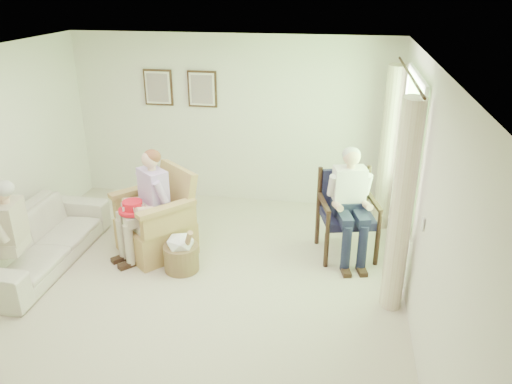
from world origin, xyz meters
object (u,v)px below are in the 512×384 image
(sofa, at_px, (39,240))
(person_sofa, at_px, (5,231))
(person_dark, at_px, (349,197))
(hatbox, at_px, (181,252))
(wicker_armchair, at_px, (157,226))
(wood_armchair, at_px, (348,210))
(red_hat, at_px, (133,208))
(person_wicker, at_px, (149,198))

(sofa, xyz_separation_m, person_sofa, (-0.00, -0.56, 0.42))
(person_dark, bearing_deg, hatbox, -175.60)
(wicker_armchair, height_order, person_sofa, person_sofa)
(person_dark, bearing_deg, wood_armchair, 75.85)
(person_sofa, relative_size, hatbox, 2.05)
(wicker_armchair, height_order, red_hat, wicker_armchair)
(hatbox, bearing_deg, person_dark, 18.55)
(person_dark, xyz_separation_m, person_sofa, (-3.77, -1.37, -0.11))
(hatbox, bearing_deg, red_hat, 167.16)
(person_sofa, relative_size, red_hat, 3.62)
(person_dark, relative_size, red_hat, 3.99)
(wood_armchair, xyz_separation_m, person_dark, (0.00, -0.18, 0.26))
(person_sofa, bearing_deg, person_dark, 97.72)
(person_wicker, height_order, red_hat, person_wicker)
(person_sofa, bearing_deg, sofa, 167.82)
(wood_armchair, relative_size, sofa, 0.49)
(sofa, relative_size, person_sofa, 1.69)
(wood_armchair, xyz_separation_m, hatbox, (-1.98, -0.84, -0.34))
(person_wicker, bearing_deg, person_sofa, -102.41)
(person_sofa, xyz_separation_m, red_hat, (1.15, 0.85, -0.01))
(hatbox, bearing_deg, wood_armchair, 23.01)
(red_hat, bearing_deg, wood_armchair, 14.88)
(sofa, height_order, hatbox, sofa)
(sofa, xyz_separation_m, person_dark, (3.77, 0.81, 0.53))
(sofa, bearing_deg, red_hat, -75.87)
(wicker_armchair, xyz_separation_m, person_dark, (2.45, 0.23, 0.50))
(person_wicker, bearing_deg, wicker_armchair, 130.91)
(wood_armchair, relative_size, person_sofa, 0.83)
(wood_armchair, height_order, person_dark, person_dark)
(person_dark, height_order, hatbox, person_dark)
(red_hat, bearing_deg, sofa, -165.87)
(wicker_armchair, height_order, sofa, wicker_armchair)
(wood_armchair, distance_m, red_hat, 2.71)
(person_sofa, xyz_separation_m, hatbox, (1.79, 0.70, -0.49))
(wood_armchair, height_order, sofa, wood_armchair)
(person_wicker, bearing_deg, wood_armchair, 53.71)
(sofa, bearing_deg, hatbox, -85.38)
(person_dark, distance_m, red_hat, 2.67)
(red_hat, bearing_deg, person_dark, 11.22)
(hatbox, bearing_deg, person_wicker, 148.63)
(wood_armchair, bearing_deg, sofa, -179.50)
(person_dark, xyz_separation_m, red_hat, (-2.62, -0.52, -0.12))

